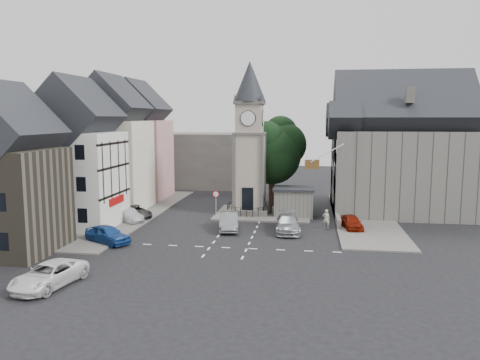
% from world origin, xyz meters
% --- Properties ---
extents(ground, '(120.00, 120.00, 0.00)m').
position_xyz_m(ground, '(0.00, 0.00, 0.00)').
color(ground, black).
rests_on(ground, ground).
extents(pavement_west, '(6.00, 30.00, 0.14)m').
position_xyz_m(pavement_west, '(-12.50, 6.00, 0.07)').
color(pavement_west, '#595651').
rests_on(pavement_west, ground).
extents(pavement_east, '(6.00, 26.00, 0.14)m').
position_xyz_m(pavement_east, '(12.00, 8.00, 0.07)').
color(pavement_east, '#595651').
rests_on(pavement_east, ground).
extents(central_island, '(10.00, 8.00, 0.16)m').
position_xyz_m(central_island, '(1.50, 8.00, 0.08)').
color(central_island, '#595651').
rests_on(central_island, ground).
extents(road_markings, '(20.00, 8.00, 0.01)m').
position_xyz_m(road_markings, '(0.00, -5.50, 0.01)').
color(road_markings, silver).
rests_on(road_markings, ground).
extents(clock_tower, '(4.86, 4.86, 16.25)m').
position_xyz_m(clock_tower, '(0.00, 7.99, 8.12)').
color(clock_tower, '#4C4944').
rests_on(clock_tower, ground).
extents(stone_shelter, '(4.30, 3.30, 3.08)m').
position_xyz_m(stone_shelter, '(4.80, 7.50, 1.55)').
color(stone_shelter, slate).
rests_on(stone_shelter, ground).
extents(town_tree, '(7.20, 7.20, 10.80)m').
position_xyz_m(town_tree, '(2.00, 13.00, 6.97)').
color(town_tree, black).
rests_on(town_tree, ground).
extents(warning_sign_post, '(0.70, 0.19, 2.85)m').
position_xyz_m(warning_sign_post, '(-3.20, 5.43, 2.03)').
color(warning_sign_post, black).
rests_on(warning_sign_post, ground).
extents(terrace_pink, '(8.10, 7.60, 12.80)m').
position_xyz_m(terrace_pink, '(-15.50, 16.00, 6.58)').
color(terrace_pink, tan).
rests_on(terrace_pink, ground).
extents(terrace_cream, '(8.10, 7.60, 12.80)m').
position_xyz_m(terrace_cream, '(-15.50, 8.00, 6.58)').
color(terrace_cream, '#EFE7C8').
rests_on(terrace_cream, ground).
extents(terrace_tudor, '(8.10, 7.60, 12.00)m').
position_xyz_m(terrace_tudor, '(-15.50, 0.00, 6.19)').
color(terrace_tudor, silver).
rests_on(terrace_tudor, ground).
extents(building_sw_stone, '(8.60, 7.60, 10.40)m').
position_xyz_m(building_sw_stone, '(-17.00, -9.00, 5.35)').
color(building_sw_stone, '#413C30').
rests_on(building_sw_stone, ground).
extents(backdrop_west, '(20.00, 10.00, 8.00)m').
position_xyz_m(backdrop_west, '(-12.00, 28.00, 4.00)').
color(backdrop_west, '#4C4944').
rests_on(backdrop_west, ground).
extents(east_building, '(14.40, 11.40, 12.60)m').
position_xyz_m(east_building, '(15.59, 11.00, 6.26)').
color(east_building, slate).
rests_on(east_building, ground).
extents(east_boundary_wall, '(0.40, 16.00, 0.90)m').
position_xyz_m(east_boundary_wall, '(9.20, 10.00, 0.45)').
color(east_boundary_wall, slate).
rests_on(east_boundary_wall, ground).
extents(flagpole, '(3.68, 0.10, 2.74)m').
position_xyz_m(flagpole, '(8.00, 4.00, 7.00)').
color(flagpole, white).
rests_on(flagpole, ground).
extents(car_west_blue, '(4.77, 3.72, 1.52)m').
position_xyz_m(car_west_blue, '(-10.18, -5.58, 0.76)').
color(car_west_blue, navy).
rests_on(car_west_blue, ground).
extents(car_west_silver, '(4.04, 3.66, 1.34)m').
position_xyz_m(car_west_silver, '(-11.50, 2.23, 0.67)').
color(car_west_silver, '#9A9CA1').
rests_on(car_west_silver, ground).
extents(car_west_grey, '(4.83, 4.82, 1.30)m').
position_xyz_m(car_west_grey, '(-11.50, 4.23, 0.65)').
color(car_west_grey, '#2D2D30').
rests_on(car_west_grey, ground).
extents(car_island_silver, '(2.48, 5.02, 1.58)m').
position_xyz_m(car_island_silver, '(-1.00, 0.50, 0.79)').
color(car_island_silver, gray).
rests_on(car_island_silver, ground).
extents(car_island_east, '(2.52, 5.46, 1.55)m').
position_xyz_m(car_island_east, '(4.49, 0.50, 0.77)').
color(car_island_east, '#9A9DA2').
rests_on(car_island_east, ground).
extents(car_east_red, '(2.24, 4.16, 1.34)m').
position_xyz_m(car_east_red, '(10.35, 2.44, 0.67)').
color(car_east_red, maroon).
rests_on(car_east_red, ground).
extents(van_sw_white, '(3.38, 5.67, 1.48)m').
position_xyz_m(van_sw_white, '(-9.50, -15.65, 0.74)').
color(van_sw_white, white).
rests_on(van_sw_white, ground).
extents(pedestrian, '(0.70, 0.49, 1.84)m').
position_xyz_m(pedestrian, '(8.00, 2.33, 0.92)').
color(pedestrian, '#B3AC94').
rests_on(pedestrian, ground).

